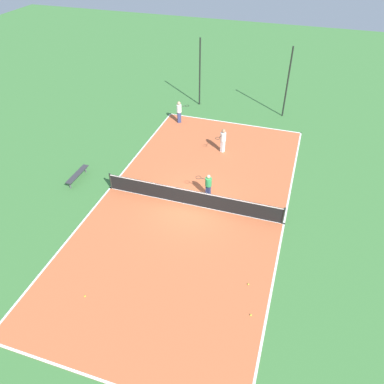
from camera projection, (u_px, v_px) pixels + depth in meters
ground_plane at (192, 205)px, 20.46m from camera, size 80.00×80.00×0.00m
court_surface at (192, 205)px, 20.46m from camera, size 10.06×20.12×0.02m
tennis_net at (192, 197)px, 20.13m from camera, size 9.86×0.10×1.03m
bench at (77, 174)px, 22.06m from camera, size 0.36×2.00×0.45m
player_far_white at (223, 139)px, 24.19m from camera, size 0.67×0.99×1.66m
player_near_white at (179, 111)px, 27.47m from camera, size 0.97×0.76×1.66m
player_far_green at (208, 184)px, 20.59m from camera, size 0.96×0.43×1.42m
tennis_ball_far_baseline at (85, 296)px, 15.68m from camera, size 0.07×0.07×0.07m
tennis_ball_near_net at (251, 315)px, 14.96m from camera, size 0.07×0.07×0.07m
tennis_ball_left_sideline at (248, 284)px, 16.16m from camera, size 0.07×0.07×0.07m
fence_post_back_left at (200, 73)px, 28.97m from camera, size 0.12×0.12×5.24m
fence_post_back_right at (287, 83)px, 27.35m from camera, size 0.12×0.12×5.24m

